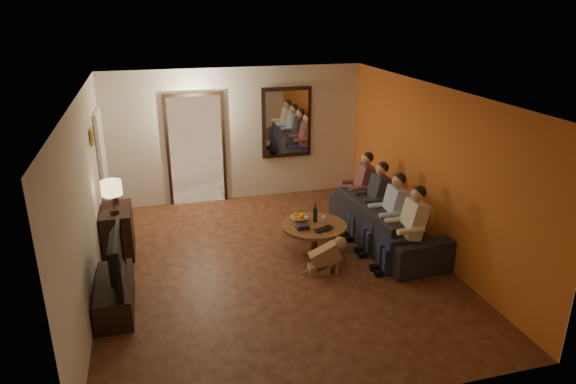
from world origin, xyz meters
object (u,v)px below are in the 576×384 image
object	(u,v)px
wine_bottle	(315,213)
laptop	(326,230)
tv	(110,258)
person_a	(408,232)
sofa	(387,223)
bowl	(299,219)
person_d	(360,191)
dog	(325,255)
table_lamp	(113,197)
person_b	(390,217)
coffee_table	(314,237)
tv_stand	(115,295)
dresser	(118,231)
person_c	(374,203)

from	to	relation	value
wine_bottle	laptop	world-z (taller)	wine_bottle
tv	person_a	distance (m)	4.12
tv	sofa	xyz separation A→B (m)	(4.22, 0.86, -0.37)
bowl	laptop	distance (m)	0.57
person_d	dog	bearing A→B (deg)	-127.01
bowl	laptop	size ratio (longest dim) A/B	0.79
laptop	person_d	bearing A→B (deg)	26.07
bowl	table_lamp	bearing A→B (deg)	174.00
table_lamp	person_b	distance (m)	4.23
coffee_table	laptop	size ratio (longest dim) A/B	3.15
tv_stand	person_d	world-z (taller)	person_d
dresser	person_d	distance (m)	4.12
tv_stand	dog	world-z (taller)	dog
tv	person_d	xyz separation A→B (m)	(4.12, 1.76, -0.13)
tv_stand	person_a	xyz separation A→B (m)	(4.12, -0.04, 0.40)
coffee_table	person_d	bearing A→B (deg)	37.06
tv_stand	bowl	xyz separation A→B (m)	(2.80, 1.13, 0.28)
person_b	person_a	bearing A→B (deg)	-90.00
sofa	dog	bearing A→B (deg)	113.76
sofa	tv_stand	bearing A→B (deg)	97.65
tv_stand	person_c	distance (m)	4.30
tv	coffee_table	world-z (taller)	tv
dog	coffee_table	size ratio (longest dim) A/B	0.54
dresser	tv_stand	bearing A→B (deg)	-90.00
tv	person_c	xyz separation A→B (m)	(4.12, 1.16, -0.13)
bowl	dog	bearing A→B (deg)	-82.51
person_a	person_b	distance (m)	0.60
table_lamp	tv	bearing A→B (deg)	-90.00
person_a	wine_bottle	bearing A→B (deg)	136.00
tv_stand	wine_bottle	size ratio (longest dim) A/B	3.87
dresser	table_lamp	distance (m)	0.68
dresser	person_b	world-z (taller)	person_b
dresser	coffee_table	size ratio (longest dim) A/B	0.81
person_b	person_d	distance (m)	1.20
person_a	bowl	world-z (taller)	person_a
person_a	sofa	bearing A→B (deg)	83.66
person_d	dresser	bearing A→B (deg)	-178.33
table_lamp	coffee_table	xyz separation A→B (m)	(2.98, -0.51, -0.79)
person_a	wine_bottle	xyz separation A→B (m)	(-1.08, 1.05, 0.01)
wine_bottle	laptop	size ratio (longest dim) A/B	0.94
person_a	person_b	size ratio (longest dim) A/B	1.00
dresser	wine_bottle	xyz separation A→B (m)	(3.03, -0.63, 0.23)
table_lamp	person_d	world-z (taller)	table_lamp
dresser	person_c	distance (m)	4.15
dresser	tv_stand	distance (m)	1.65
tv_stand	wine_bottle	bearing A→B (deg)	18.41
table_lamp	person_d	size ratio (longest dim) A/B	0.45
table_lamp	sofa	xyz separation A→B (m)	(4.22, -0.56, -0.66)
person_d	dog	world-z (taller)	person_d
bowl	wine_bottle	bearing A→B (deg)	-27.55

